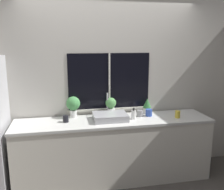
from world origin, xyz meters
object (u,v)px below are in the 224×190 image
potted_plant_center (111,106)px  mug_yellow (178,114)px  mug_black (66,119)px  sink (110,117)px  potted_plant_right (147,106)px  mug_grey (140,113)px  mug_blue (149,113)px  potted_plant_left (73,105)px  soap_bottle (134,114)px

potted_plant_center → mug_yellow: potted_plant_center is taller
mug_black → sink: bearing=-1.8°
potted_plant_center → potted_plant_right: (0.56, -0.00, -0.03)m
mug_grey → potted_plant_right: bearing=41.7°
potted_plant_right → mug_blue: (-0.02, -0.15, -0.07)m
sink → mug_black: 0.60m
potted_plant_left → sink: bearing=-24.0°
potted_plant_left → mug_black: (-0.11, -0.20, -0.14)m
mug_blue → mug_black: 1.19m
mug_blue → mug_black: size_ratio=1.10×
potted_plant_right → mug_yellow: size_ratio=2.20×
sink → potted_plant_left: size_ratio=1.52×
potted_plant_center → potted_plant_right: size_ratio=1.17×
mug_blue → mug_black: (-1.18, -0.05, -0.00)m
sink → potted_plant_right: 0.65m
mug_black → potted_plant_center: bearing=17.0°
sink → mug_blue: 0.59m
potted_plant_right → mug_black: size_ratio=2.45×
sink → mug_grey: (0.45, 0.08, -0.00)m
potted_plant_left → mug_grey: size_ratio=3.35×
potted_plant_right → mug_yellow: bearing=-41.7°
potted_plant_center → soap_bottle: potted_plant_center is taller
potted_plant_left → mug_blue: 1.09m
potted_plant_left → soap_bottle: potted_plant_left is taller
mug_grey → mug_black: bearing=-176.6°
potted_plant_center → potted_plant_right: potted_plant_center is taller
mug_yellow → potted_plant_center: bearing=161.1°
mug_grey → potted_plant_left: bearing=171.7°
potted_plant_left → potted_plant_right: potted_plant_left is taller
mug_grey → mug_yellow: bearing=-18.9°
potted_plant_left → mug_black: bearing=-119.3°
sink → potted_plant_right: sink is taller
soap_bottle → mug_grey: 0.16m
potted_plant_center → mug_blue: bearing=-15.7°
potted_plant_left → potted_plant_center: bearing=0.0°
soap_bottle → mug_blue: (0.26, 0.09, -0.02)m
soap_bottle → mug_grey: soap_bottle is taller
sink → mug_grey: bearing=10.0°
potted_plant_left → potted_plant_right: bearing=0.0°
mug_blue → mug_yellow: bearing=-23.3°
potted_plant_right → mug_grey: bearing=-138.3°
soap_bottle → mug_blue: size_ratio=1.56×
mug_yellow → potted_plant_left: bearing=167.9°
potted_plant_center → mug_grey: bearing=-18.9°
sink → potted_plant_center: (0.05, 0.22, 0.10)m
potted_plant_left → potted_plant_right: 1.10m
sink → soap_bottle: bearing=-4.2°
potted_plant_right → potted_plant_left: bearing=180.0°
sink → potted_plant_center: sink is taller
mug_grey → soap_bottle: bearing=-140.3°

